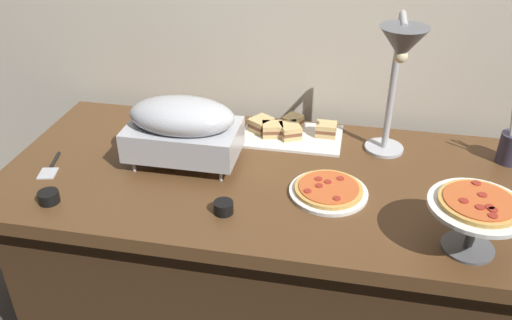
% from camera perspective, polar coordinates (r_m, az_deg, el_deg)
% --- Properties ---
extents(back_wall, '(4.40, 0.04, 2.40)m').
position_cam_1_polar(back_wall, '(2.09, 5.16, 16.06)').
color(back_wall, beige).
rests_on(back_wall, ground_plane).
extents(buffet_table, '(1.90, 0.84, 0.76)m').
position_cam_1_polar(buffet_table, '(2.03, 2.38, -10.56)').
color(buffet_table, brown).
rests_on(buffet_table, ground_plane).
extents(chafing_dish, '(0.38, 0.23, 0.24)m').
position_cam_1_polar(chafing_dish, '(1.83, -7.84, 3.47)').
color(chafing_dish, '#B7BABF').
rests_on(chafing_dish, buffet_table).
extents(heat_lamp, '(0.15, 0.29, 0.51)m').
position_cam_1_polar(heat_lamp, '(1.74, 15.10, 10.53)').
color(heat_lamp, '#B7BABF').
rests_on(heat_lamp, buffet_table).
extents(pizza_plate_front, '(0.25, 0.25, 0.03)m').
position_cam_1_polar(pizza_plate_front, '(1.72, 7.75, -3.25)').
color(pizza_plate_front, white).
rests_on(pizza_plate_front, buffet_table).
extents(pizza_plate_center, '(0.26, 0.26, 0.17)m').
position_cam_1_polar(pizza_plate_center, '(1.54, 22.56, -4.94)').
color(pizza_plate_center, '#595B60').
rests_on(pizza_plate_center, buffet_table).
extents(sandwich_platter, '(0.38, 0.23, 0.06)m').
position_cam_1_polar(sandwich_platter, '(2.04, 3.54, 3.11)').
color(sandwich_platter, white).
rests_on(sandwich_platter, buffet_table).
extents(sauce_cup_near, '(0.06, 0.06, 0.04)m').
position_cam_1_polar(sauce_cup_near, '(1.62, -3.49, -5.03)').
color(sauce_cup_near, black).
rests_on(sauce_cup_near, buffet_table).
extents(sauce_cup_far, '(0.07, 0.07, 0.04)m').
position_cam_1_polar(sauce_cup_far, '(1.79, -21.28, -3.67)').
color(sauce_cup_far, black).
rests_on(sauce_cup_far, buffet_table).
extents(utensil_holder, '(0.08, 0.08, 0.22)m').
position_cam_1_polar(utensil_holder, '(2.05, 25.60, 1.24)').
color(utensil_holder, '#383347').
rests_on(utensil_holder, buffet_table).
extents(serving_spatula, '(0.07, 0.17, 0.01)m').
position_cam_1_polar(serving_spatula, '(1.98, -21.03, -0.69)').
color(serving_spatula, '#B7BABF').
rests_on(serving_spatula, buffet_table).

